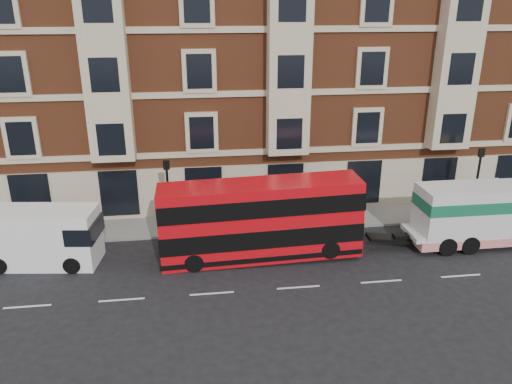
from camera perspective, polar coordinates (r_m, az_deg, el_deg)
The scene contains 8 objects.
ground at distance 23.59m, azimuth 4.87°, elevation -10.81°, with size 120.00×120.00×0.00m, color black.
sidewalk at distance 30.09m, azimuth 1.88°, elevation -3.30°, with size 90.00×3.00×0.15m, color slate.
victorian_terrace at distance 35.05m, azimuth 0.85°, elevation 17.02°, with size 45.00×12.00×20.40m.
lamp_post_west at distance 27.58m, azimuth -10.01°, elevation -0.06°, with size 0.35×0.15×4.35m.
lamp_post_east at distance 32.14m, azimuth 23.96°, elevation 1.43°, with size 0.35×0.15×4.35m.
double_decker_bus at distance 25.12m, azimuth 0.51°, elevation -3.10°, with size 10.10×2.32×4.09m.
tow_truck at distance 29.36m, azimuth 24.51°, elevation -2.26°, with size 8.09×2.39×3.37m.
box_van at distance 27.12m, azimuth -23.35°, elevation -4.79°, with size 5.75×2.89×2.87m.
Camera 1 is at (-4.57, -19.61, 12.29)m, focal length 35.00 mm.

